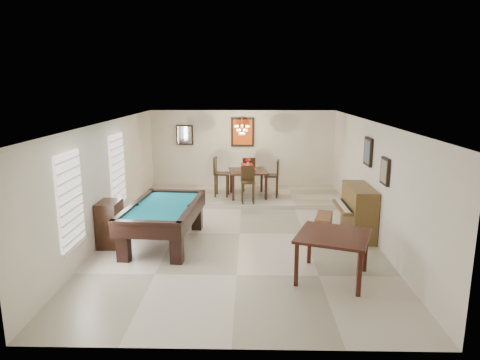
{
  "coord_description": "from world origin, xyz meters",
  "views": [
    {
      "loc": [
        0.22,
        -9.49,
        3.39
      ],
      "look_at": [
        0.0,
        0.6,
        1.15
      ],
      "focal_mm": 32.0,
      "sensor_mm": 36.0,
      "label": 1
    }
  ],
  "objects_px": {
    "dining_chair_south": "(248,185)",
    "dining_chair_west": "(222,177)",
    "flower_vase": "(248,162)",
    "chandelier": "(242,126)",
    "piano_bench": "(323,225)",
    "dining_table": "(248,181)",
    "square_table": "(332,256)",
    "pool_table": "(164,225)",
    "apothecary_chest": "(110,224)",
    "upright_piano": "(353,211)",
    "dining_chair_east": "(272,178)",
    "dining_chair_north": "(249,174)"
  },
  "relations": [
    {
      "from": "piano_bench",
      "to": "dining_chair_east",
      "type": "bearing_deg",
      "value": 108.79
    },
    {
      "from": "dining_chair_east",
      "to": "dining_table",
      "type": "bearing_deg",
      "value": -85.14
    },
    {
      "from": "dining_chair_east",
      "to": "dining_chair_west",
      "type": "bearing_deg",
      "value": -83.67
    },
    {
      "from": "flower_vase",
      "to": "chandelier",
      "type": "xyz_separation_m",
      "value": [
        -0.19,
        0.18,
        1.04
      ]
    },
    {
      "from": "square_table",
      "to": "chandelier",
      "type": "relative_size",
      "value": 2.0
    },
    {
      "from": "pool_table",
      "to": "upright_piano",
      "type": "relative_size",
      "value": 1.83
    },
    {
      "from": "chandelier",
      "to": "pool_table",
      "type": "bearing_deg",
      "value": -112.9
    },
    {
      "from": "dining_chair_south",
      "to": "dining_chair_east",
      "type": "relative_size",
      "value": 0.94
    },
    {
      "from": "piano_bench",
      "to": "dining_table",
      "type": "xyz_separation_m",
      "value": [
        -1.75,
        3.11,
        0.33
      ]
    },
    {
      "from": "square_table",
      "to": "dining_chair_west",
      "type": "xyz_separation_m",
      "value": [
        -2.31,
        5.35,
        0.3
      ]
    },
    {
      "from": "pool_table",
      "to": "apothecary_chest",
      "type": "height_order",
      "value": "apothecary_chest"
    },
    {
      "from": "dining_chair_west",
      "to": "dining_chair_east",
      "type": "height_order",
      "value": "dining_chair_west"
    },
    {
      "from": "dining_chair_south",
      "to": "dining_chair_west",
      "type": "distance_m",
      "value": 1.11
    },
    {
      "from": "dining_chair_west",
      "to": "chandelier",
      "type": "xyz_separation_m",
      "value": [
        0.6,
        0.18,
        1.49
      ]
    },
    {
      "from": "piano_bench",
      "to": "dining_chair_east",
      "type": "height_order",
      "value": "dining_chair_east"
    },
    {
      "from": "dining_chair_west",
      "to": "dining_chair_east",
      "type": "relative_size",
      "value": 1.07
    },
    {
      "from": "piano_bench",
      "to": "dining_chair_south",
      "type": "bearing_deg",
      "value": 126.91
    },
    {
      "from": "chandelier",
      "to": "dining_chair_north",
      "type": "bearing_deg",
      "value": 70.14
    },
    {
      "from": "dining_chair_west",
      "to": "piano_bench",
      "type": "bearing_deg",
      "value": -135.78
    },
    {
      "from": "pool_table",
      "to": "upright_piano",
      "type": "xyz_separation_m",
      "value": [
        4.22,
        0.58,
        0.16
      ]
    },
    {
      "from": "square_table",
      "to": "piano_bench",
      "type": "xyz_separation_m",
      "value": [
        0.23,
        2.25,
        -0.17
      ]
    },
    {
      "from": "flower_vase",
      "to": "chandelier",
      "type": "distance_m",
      "value": 1.07
    },
    {
      "from": "dining_chair_north",
      "to": "dining_chair_west",
      "type": "bearing_deg",
      "value": 39.96
    },
    {
      "from": "pool_table",
      "to": "piano_bench",
      "type": "distance_m",
      "value": 3.62
    },
    {
      "from": "dining_table",
      "to": "dining_chair_east",
      "type": "relative_size",
      "value": 0.99
    },
    {
      "from": "dining_table",
      "to": "chandelier",
      "type": "height_order",
      "value": "chandelier"
    },
    {
      "from": "piano_bench",
      "to": "dining_chair_south",
      "type": "xyz_separation_m",
      "value": [
        -1.75,
        2.33,
        0.4
      ]
    },
    {
      "from": "dining_chair_south",
      "to": "dining_chair_west",
      "type": "height_order",
      "value": "dining_chair_west"
    },
    {
      "from": "upright_piano",
      "to": "piano_bench",
      "type": "height_order",
      "value": "upright_piano"
    },
    {
      "from": "apothecary_chest",
      "to": "dining_table",
      "type": "distance_m",
      "value": 4.84
    },
    {
      "from": "piano_bench",
      "to": "dining_chair_west",
      "type": "height_order",
      "value": "dining_chair_west"
    },
    {
      "from": "dining_chair_east",
      "to": "chandelier",
      "type": "relative_size",
      "value": 1.85
    },
    {
      "from": "flower_vase",
      "to": "chandelier",
      "type": "bearing_deg",
      "value": 135.93
    },
    {
      "from": "pool_table",
      "to": "piano_bench",
      "type": "height_order",
      "value": "pool_table"
    },
    {
      "from": "apothecary_chest",
      "to": "square_table",
      "type": "bearing_deg",
      "value": -18.79
    },
    {
      "from": "pool_table",
      "to": "dining_chair_west",
      "type": "bearing_deg",
      "value": 78.59
    },
    {
      "from": "flower_vase",
      "to": "dining_chair_south",
      "type": "xyz_separation_m",
      "value": [
        0.0,
        -0.78,
        -0.52
      ]
    },
    {
      "from": "square_table",
      "to": "piano_bench",
      "type": "height_order",
      "value": "square_table"
    },
    {
      "from": "dining_table",
      "to": "square_table",
      "type": "bearing_deg",
      "value": -74.15
    },
    {
      "from": "upright_piano",
      "to": "chandelier",
      "type": "bearing_deg",
      "value": 128.24
    },
    {
      "from": "pool_table",
      "to": "dining_chair_west",
      "type": "relative_size",
      "value": 2.16
    },
    {
      "from": "piano_bench",
      "to": "chandelier",
      "type": "bearing_deg",
      "value": 120.53
    },
    {
      "from": "dining_chair_south",
      "to": "dining_table",
      "type": "bearing_deg",
      "value": 87.1
    },
    {
      "from": "flower_vase",
      "to": "dining_chair_south",
      "type": "distance_m",
      "value": 0.93
    },
    {
      "from": "pool_table",
      "to": "dining_chair_south",
      "type": "bearing_deg",
      "value": 62.23
    },
    {
      "from": "square_table",
      "to": "dining_chair_south",
      "type": "xyz_separation_m",
      "value": [
        -1.52,
        4.58,
        0.23
      ]
    },
    {
      "from": "flower_vase",
      "to": "chandelier",
      "type": "relative_size",
      "value": 0.44
    },
    {
      "from": "piano_bench",
      "to": "chandelier",
      "type": "distance_m",
      "value": 4.29
    },
    {
      "from": "flower_vase",
      "to": "dining_chair_south",
      "type": "bearing_deg",
      "value": -89.97
    },
    {
      "from": "square_table",
      "to": "dining_chair_south",
      "type": "relative_size",
      "value": 1.15
    }
  ]
}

